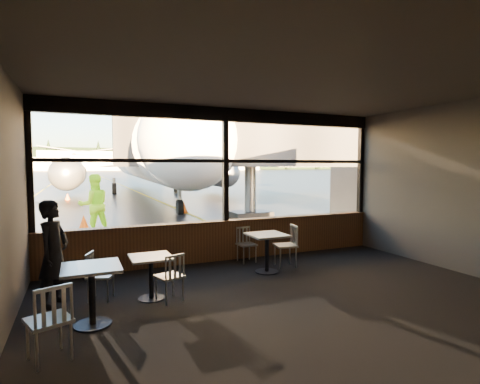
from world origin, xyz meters
TOP-DOWN VIEW (x-y plane):
  - ground_plane at (0.00, 120.00)m, footprint 520.00×520.00m
  - carpet_floor at (0.00, -3.00)m, footprint 8.00×6.00m
  - ceiling at (0.00, -3.00)m, footprint 8.00×6.00m
  - wall_right at (4.00, -3.00)m, footprint 0.04×6.00m
  - window_sill at (0.00, 0.00)m, footprint 8.00×0.28m
  - window_header at (0.00, 0.00)m, footprint 8.00×0.18m
  - mullion_left at (-3.95, 0.00)m, footprint 0.12×0.12m
  - mullion_centre at (0.00, 0.00)m, footprint 0.12×0.12m
  - mullion_right at (3.95, 0.00)m, footprint 0.12×0.12m
  - window_transom at (0.00, 0.00)m, footprint 8.00×0.10m
  - airliner at (1.89, 21.32)m, footprint 34.17×40.15m
  - jet_bridge at (3.60, 5.50)m, footprint 9.66×11.81m
  - cafe_table_near at (0.39, -1.32)m, footprint 0.73×0.73m
  - cafe_table_mid at (-2.07, -1.94)m, footprint 0.65×0.65m
  - cafe_table_left at (-2.99, -2.64)m, footprint 0.76×0.76m
  - chair_near_e at (0.96, -1.09)m, footprint 0.58×0.58m
  - chair_near_n at (0.35, -0.40)m, footprint 0.46×0.46m
  - chair_mid_s at (-1.82, -2.14)m, footprint 0.55×0.55m
  - chair_mid_w at (-2.83, -1.64)m, footprint 0.56×0.56m
  - chair_left_s at (-3.47, -3.44)m, footprint 0.64×0.64m
  - passenger at (-3.50, -1.60)m, footprint 0.64×0.72m
  - ground_crew at (-2.67, 4.43)m, footprint 1.07×0.90m
  - cone_nose at (1.39, 8.92)m, footprint 0.40×0.40m
  - cone_wing at (-3.72, 18.34)m, footprint 0.32×0.32m
  - terminal_annex at (10.00, 2.50)m, footprint 5.00×7.00m
  - hangar_mid at (0.00, 185.00)m, footprint 38.00×15.00m
  - hangar_right at (60.00, 178.00)m, footprint 50.00×20.00m
  - fuel_tank_a at (-30.00, 182.00)m, footprint 8.00×8.00m
  - fuel_tank_b at (-20.00, 182.00)m, footprint 8.00×8.00m
  - fuel_tank_c at (-10.00, 182.00)m, footprint 8.00×8.00m
  - treeline at (0.00, 210.00)m, footprint 360.00×3.00m
  - cone_extra at (-2.96, 6.14)m, footprint 0.33×0.33m

SIDE VIEW (x-z plane):
  - ground_plane at x=0.00m, z-range 0.00..0.00m
  - carpet_floor at x=0.00m, z-range 0.01..0.01m
  - cone_wing at x=-3.72m, z-range 0.00..0.44m
  - cone_extra at x=-2.96m, z-range 0.00..0.46m
  - cone_nose at x=1.39m, z-range 0.00..0.56m
  - cafe_table_mid at x=-2.07m, z-range 0.00..0.72m
  - chair_mid_w at x=-2.83m, z-range 0.00..0.79m
  - chair_near_n at x=0.35m, z-range 0.00..0.80m
  - cafe_table_near at x=0.39m, z-range 0.00..0.80m
  - chair_mid_s at x=-1.82m, z-range 0.00..0.80m
  - cafe_table_left at x=-2.99m, z-range 0.00..0.83m
  - window_sill at x=0.00m, z-range 0.00..0.90m
  - chair_left_s at x=-3.47m, z-range 0.00..0.91m
  - chair_near_e at x=0.96m, z-range 0.00..0.92m
  - passenger at x=-3.50m, z-range 0.00..1.66m
  - ground_crew at x=-2.67m, z-range 0.00..1.94m
  - wall_right at x=4.00m, z-range 0.00..3.50m
  - mullion_left at x=-3.95m, z-range 0.90..3.50m
  - mullion_centre at x=0.00m, z-range 0.90..3.50m
  - mullion_right at x=3.95m, z-range 0.90..3.50m
  - window_transom at x=0.00m, z-range 2.26..2.34m
  - jet_bridge at x=3.60m, z-range 0.00..5.15m
  - terminal_annex at x=10.00m, z-range 0.00..6.00m
  - fuel_tank_a at x=-30.00m, z-range 0.00..6.00m
  - fuel_tank_b at x=-20.00m, z-range 0.00..6.00m
  - fuel_tank_c at x=-10.00m, z-range 0.00..6.00m
  - window_header at x=0.00m, z-range 3.20..3.50m
  - ceiling at x=0.00m, z-range 3.48..3.52m
  - hangar_mid at x=0.00m, z-range 0.00..10.00m
  - airliner at x=1.89m, z-range 0.00..11.70m
  - hangar_right at x=60.00m, z-range 0.00..12.00m
  - treeline at x=0.00m, z-range 0.00..12.00m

